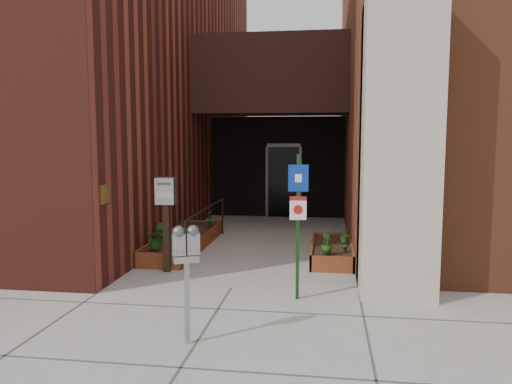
% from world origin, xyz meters
% --- Properties ---
extents(ground, '(80.00, 80.00, 0.00)m').
position_xyz_m(ground, '(0.00, 0.00, 0.00)').
color(ground, '#9E9991').
rests_on(ground, ground).
extents(architecture, '(20.00, 14.60, 10.00)m').
position_xyz_m(architecture, '(-0.18, 6.89, 4.98)').
color(architecture, maroon).
rests_on(architecture, ground).
extents(planter_left, '(0.90, 3.60, 0.30)m').
position_xyz_m(planter_left, '(-1.55, 2.70, 0.13)').
color(planter_left, brown).
rests_on(planter_left, ground).
extents(planter_right, '(0.80, 2.20, 0.30)m').
position_xyz_m(planter_right, '(1.60, 2.20, 0.13)').
color(planter_right, brown).
rests_on(planter_right, ground).
extents(handrail, '(0.04, 3.34, 0.90)m').
position_xyz_m(handrail, '(-1.05, 2.65, 0.75)').
color(handrail, black).
rests_on(handrail, ground).
extents(parking_meter, '(0.32, 0.22, 1.40)m').
position_xyz_m(parking_meter, '(-0.10, -2.18, 1.08)').
color(parking_meter, gray).
rests_on(parking_meter, ground).
extents(sign_post, '(0.29, 0.08, 2.15)m').
position_xyz_m(sign_post, '(1.07, -0.40, 1.32)').
color(sign_post, '#143613').
rests_on(sign_post, ground).
extents(payment_dropbox, '(0.35, 0.28, 1.69)m').
position_xyz_m(payment_dropbox, '(-1.32, 0.80, 1.22)').
color(payment_dropbox, black).
rests_on(payment_dropbox, ground).
extents(shrub_left_a, '(0.41, 0.41, 0.39)m').
position_xyz_m(shrub_left_a, '(-1.69, 1.28, 0.49)').
color(shrub_left_a, '#1B5618').
rests_on(shrub_left_a, planter_left).
extents(shrub_left_b, '(0.29, 0.29, 0.37)m').
position_xyz_m(shrub_left_b, '(-1.85, 1.93, 0.49)').
color(shrub_left_b, '#20621C').
rests_on(shrub_left_b, planter_left).
extents(shrub_left_c, '(0.25, 0.25, 0.35)m').
position_xyz_m(shrub_left_c, '(-1.54, 2.52, 0.47)').
color(shrub_left_c, '#2A631C').
rests_on(shrub_left_c, planter_left).
extents(shrub_left_d, '(0.24, 0.24, 0.40)m').
position_xyz_m(shrub_left_d, '(-1.25, 3.81, 0.50)').
color(shrub_left_d, '#19581C').
rests_on(shrub_left_d, planter_left).
extents(shrub_right_a, '(0.28, 0.28, 0.36)m').
position_xyz_m(shrub_right_a, '(1.50, 1.37, 0.48)').
color(shrub_right_a, '#1D5418').
rests_on(shrub_right_a, planter_right).
extents(shrub_right_b, '(0.24, 0.24, 0.32)m').
position_xyz_m(shrub_right_b, '(1.85, 1.65, 0.46)').
color(shrub_right_b, '#225F1B').
rests_on(shrub_right_b, planter_right).
extents(shrub_right_c, '(0.38, 0.38, 0.30)m').
position_xyz_m(shrub_right_c, '(1.85, 2.33, 0.45)').
color(shrub_right_c, '#235418').
rests_on(shrub_right_c, planter_right).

